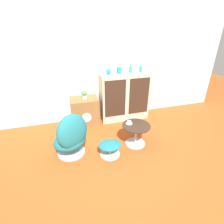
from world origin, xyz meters
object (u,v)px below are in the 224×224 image
coffee_table (136,133)px  vase_inner_left (119,70)px  vase_inner_right (130,70)px  ottoman (110,147)px  sideboard (124,96)px  egg_chair (71,137)px  teacup (129,123)px  vase_rightmost (141,69)px  tv_console (85,111)px  potted_plant (84,94)px  vase_leftmost (109,72)px

coffee_table → vase_inner_left: 1.42m
coffee_table → vase_inner_right: 1.44m
ottoman → vase_inner_left: (0.56, 1.24, 1.00)m
sideboard → vase_inner_left: vase_inner_left is taller
egg_chair → vase_inner_left: size_ratio=5.69×
teacup → vase_inner_left: bearing=83.3°
vase_inner_left → vase_inner_right: 0.26m
vase_inner_left → vase_rightmost: 0.51m
sideboard → vase_rightmost: bearing=0.6°
teacup → sideboard: bearing=75.6°
tv_console → teacup: size_ratio=5.07×
ottoman → potted_plant: potted_plant is taller
vase_inner_right → potted_plant: bearing=-178.9°
sideboard → vase_inner_right: bearing=1.8°
egg_chair → vase_inner_left: vase_inner_left is taller
coffee_table → sideboard: bearing=82.2°
potted_plant → vase_inner_right: bearing=1.1°
vase_leftmost → teacup: size_ratio=1.05×
sideboard → vase_leftmost: size_ratio=8.77×
potted_plant → teacup: size_ratio=1.51×
sideboard → vase_leftmost: 0.71m
sideboard → egg_chair: size_ratio=1.39×
vase_leftmost → teacup: 1.23m
vase_leftmost → vase_rightmost: vase_rightmost is taller
sideboard → tv_console: sideboard is taller
sideboard → vase_rightmost: size_ratio=5.81×
vase_inner_right → coffee_table: bearing=-104.2°
tv_console → egg_chair: size_ratio=0.77×
coffee_table → potted_plant: 1.40m
vase_leftmost → coffee_table: bearing=-78.1°
ottoman → vase_inner_right: size_ratio=2.06×
ottoman → vase_inner_right: vase_inner_right is taller
tv_console → ottoman: size_ratio=1.53×
vase_leftmost → vase_inner_left: (0.24, 0.00, 0.01)m
sideboard → ottoman: sideboard is taller
ottoman → vase_inner_right: (0.83, 1.24, 1.00)m
tv_console → teacup: bearing=-54.2°
sideboard → vase_rightmost: vase_rightmost is taller
vase_inner_right → vase_rightmost: vase_inner_right is taller
tv_console → vase_inner_left: vase_inner_left is taller
sideboard → teacup: (-0.25, -0.98, -0.12)m
tv_console → ottoman: tv_console is taller
egg_chair → vase_inner_left: (1.19, 1.04, 0.81)m
coffee_table → potted_plant: potted_plant is taller
ottoman → vase_rightmost: 1.92m
sideboard → vase_inner_right: (0.13, 0.00, 0.62)m
vase_inner_right → potted_plant: (-1.05, -0.02, -0.45)m
coffee_table → tv_console: bearing=127.0°
tv_console → coffee_table: tv_console is taller
vase_leftmost → vase_inner_right: 0.50m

